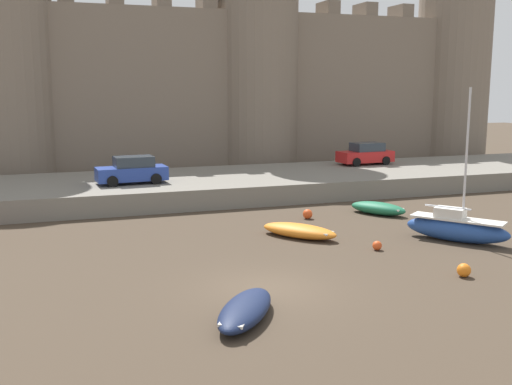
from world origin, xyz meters
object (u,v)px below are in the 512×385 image
object	(u,v)px
mooring_buoy_mid_mud	(464,270)
car_quay_centre_east	(366,154)
rowboat_foreground_left	(378,208)
mooring_buoy_near_shore	(377,246)
rowboat_foreground_centre	(299,230)
mooring_buoy_near_channel	(308,214)
car_quay_east	(132,171)
sailboat_midflat_left	(456,227)
rowboat_midflat_right	(245,309)

from	to	relation	value
mooring_buoy_mid_mud	car_quay_centre_east	distance (m)	23.31
rowboat_foreground_left	mooring_buoy_near_shore	distance (m)	7.49
mooring_buoy_mid_mud	rowboat_foreground_centre	bearing A→B (deg)	114.72
mooring_buoy_near_channel	car_quay_east	world-z (taller)	car_quay_east
rowboat_foreground_centre	rowboat_foreground_left	bearing A→B (deg)	28.83
mooring_buoy_mid_mud	car_quay_centre_east	xyz separation A→B (m)	(8.06, 21.81, 1.73)
car_quay_centre_east	car_quay_east	world-z (taller)	same
mooring_buoy_near_channel	car_quay_centre_east	world-z (taller)	car_quay_centre_east
rowboat_foreground_centre	car_quay_east	size ratio (longest dim) A/B	0.90
mooring_buoy_mid_mud	car_quay_centre_east	bearing A→B (deg)	69.71
mooring_buoy_mid_mud	mooring_buoy_near_channel	bearing A→B (deg)	97.34
car_quay_centre_east	mooring_buoy_mid_mud	bearing A→B (deg)	-110.29
rowboat_foreground_left	mooring_buoy_mid_mud	xyz separation A→B (m)	(-2.70, -10.72, -0.10)
rowboat_foreground_left	mooring_buoy_near_channel	bearing A→B (deg)	177.28
mooring_buoy_near_shore	car_quay_east	bearing A→B (deg)	121.05
sailboat_midflat_left	car_quay_centre_east	xyz separation A→B (m)	(5.05, 17.37, 1.35)
car_quay_east	sailboat_midflat_left	bearing A→B (deg)	-47.77
rowboat_foreground_left	mooring_buoy_near_shore	bearing A→B (deg)	-120.56
rowboat_foreground_centre	mooring_buoy_mid_mud	xyz separation A→B (m)	(3.39, -7.36, -0.08)
rowboat_foreground_centre	rowboat_midflat_right	size ratio (longest dim) A/B	1.01
rowboat_foreground_centre	rowboat_midflat_right	xyz separation A→B (m)	(-5.42, -8.67, -0.01)
car_quay_centre_east	rowboat_foreground_centre	bearing A→B (deg)	-128.42
rowboat_foreground_centre	rowboat_midflat_right	world-z (taller)	rowboat_foreground_centre
rowboat_midflat_right	mooring_buoy_near_channel	world-z (taller)	rowboat_midflat_right
rowboat_foreground_centre	sailboat_midflat_left	world-z (taller)	sailboat_midflat_left
rowboat_midflat_right	mooring_buoy_near_shore	size ratio (longest dim) A/B	9.35
sailboat_midflat_left	mooring_buoy_mid_mud	size ratio (longest dim) A/B	13.52
rowboat_foreground_centre	car_quay_centre_east	xyz separation A→B (m)	(11.45, 14.44, 1.65)
rowboat_midflat_right	rowboat_foreground_left	size ratio (longest dim) A/B	1.11
car_quay_centre_east	mooring_buoy_near_shore	bearing A→B (deg)	-117.61
sailboat_midflat_left	mooring_buoy_near_channel	world-z (taller)	sailboat_midflat_left
rowboat_midflat_right	rowboat_foreground_left	bearing A→B (deg)	46.25
rowboat_foreground_left	car_quay_centre_east	world-z (taller)	car_quay_centre_east
car_quay_centre_east	car_quay_east	size ratio (longest dim) A/B	1.00
rowboat_midflat_right	car_quay_centre_east	xyz separation A→B (m)	(16.87, 23.11, 1.66)
mooring_buoy_near_channel	car_quay_centre_east	xyz separation A→B (m)	(9.47, 10.90, 1.73)
rowboat_foreground_centre	rowboat_foreground_left	distance (m)	6.95
mooring_buoy_near_channel	mooring_buoy_near_shore	bearing A→B (deg)	-87.45
sailboat_midflat_left	mooring_buoy_near_channel	xyz separation A→B (m)	(-4.42, 6.48, -0.38)
rowboat_midflat_right	car_quay_east	distance (m)	19.66
rowboat_foreground_centre	sailboat_midflat_left	xyz separation A→B (m)	(6.41, -2.93, 0.30)
mooring_buoy_near_channel	car_quay_centre_east	size ratio (longest dim) A/B	0.12
rowboat_foreground_centre	car_quay_centre_east	distance (m)	18.51
rowboat_foreground_centre	mooring_buoy_near_shore	xyz separation A→B (m)	(2.28, -3.10, -0.13)
sailboat_midflat_left	rowboat_midflat_right	size ratio (longest dim) A/B	1.83
sailboat_midflat_left	car_quay_centre_east	bearing A→B (deg)	73.79
car_quay_centre_east	mooring_buoy_near_channel	bearing A→B (deg)	-130.99
sailboat_midflat_left	rowboat_midflat_right	world-z (taller)	sailboat_midflat_left
mooring_buoy_near_channel	mooring_buoy_near_shore	xyz separation A→B (m)	(0.30, -6.65, -0.06)
rowboat_foreground_centre	sailboat_midflat_left	distance (m)	7.05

